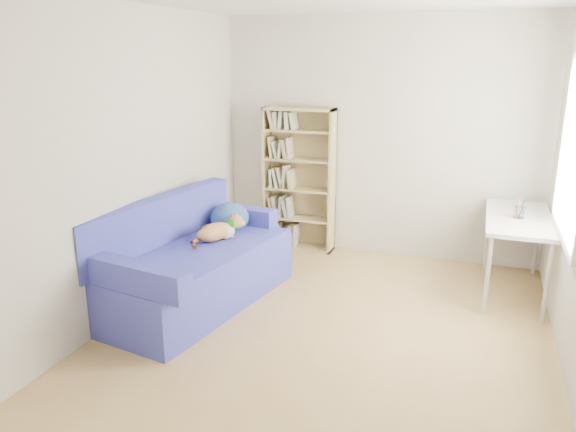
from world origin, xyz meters
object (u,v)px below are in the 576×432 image
Objects in this scene: sofa at (193,264)px; desk at (518,224)px; bookshelf at (299,185)px; pen_cup at (519,211)px.

desk is (2.76, 1.17, 0.32)m from sofa.
bookshelf is (0.45, 1.72, 0.39)m from sofa.
sofa is 1.82m from bookshelf.
sofa is at bearing -157.04° from desk.
sofa is 3.01m from pen_cup.
sofa is at bearing -104.57° from bookshelf.
bookshelf reaches higher than sofa.
bookshelf is at bearing 166.64° from desk.
pen_cup is at bearing -14.45° from bookshelf.
bookshelf reaches higher than desk.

